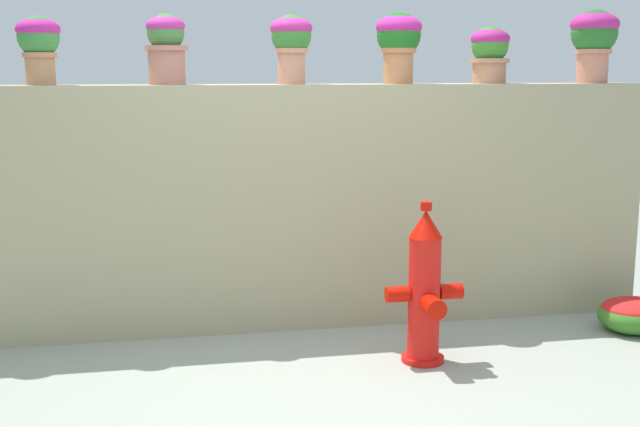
{
  "coord_description": "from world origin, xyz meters",
  "views": [
    {
      "loc": [
        -0.73,
        -3.89,
        1.7
      ],
      "look_at": [
        0.21,
        1.06,
        0.78
      ],
      "focal_mm": 44.91,
      "sensor_mm": 36.0,
      "label": 1
    }
  ],
  "objects_px": {
    "potted_plant_6": "(594,36)",
    "flower_bush_left": "(634,313)",
    "potted_plant_2": "(166,44)",
    "potted_plant_4": "(399,39)",
    "potted_plant_3": "(291,40)",
    "potted_plant_5": "(490,51)",
    "potted_plant_1": "(39,41)",
    "fire_hydrant": "(425,291)"
  },
  "relations": [
    {
      "from": "potted_plant_6",
      "to": "flower_bush_left",
      "type": "relative_size",
      "value": 1.04
    },
    {
      "from": "potted_plant_2",
      "to": "potted_plant_4",
      "type": "relative_size",
      "value": 0.94
    },
    {
      "from": "potted_plant_3",
      "to": "potted_plant_5",
      "type": "bearing_deg",
      "value": 1.76
    },
    {
      "from": "potted_plant_1",
      "to": "potted_plant_4",
      "type": "distance_m",
      "value": 2.25
    },
    {
      "from": "potted_plant_1",
      "to": "flower_bush_left",
      "type": "distance_m",
      "value": 4.14
    },
    {
      "from": "flower_bush_left",
      "to": "potted_plant_5",
      "type": "bearing_deg",
      "value": 142.11
    },
    {
      "from": "potted_plant_1",
      "to": "potted_plant_3",
      "type": "xyz_separation_m",
      "value": [
        1.54,
        -0.02,
        0.02
      ]
    },
    {
      "from": "potted_plant_5",
      "to": "potted_plant_2",
      "type": "bearing_deg",
      "value": -179.58
    },
    {
      "from": "potted_plant_1",
      "to": "potted_plant_4",
      "type": "relative_size",
      "value": 0.9
    },
    {
      "from": "potted_plant_5",
      "to": "potted_plant_6",
      "type": "xyz_separation_m",
      "value": [
        0.72,
        -0.06,
        0.1
      ]
    },
    {
      "from": "potted_plant_4",
      "to": "potted_plant_6",
      "type": "bearing_deg",
      "value": -1.63
    },
    {
      "from": "potted_plant_5",
      "to": "flower_bush_left",
      "type": "xyz_separation_m",
      "value": [
        0.81,
        -0.63,
        -1.69
      ]
    },
    {
      "from": "potted_plant_1",
      "to": "fire_hydrant",
      "type": "xyz_separation_m",
      "value": [
        2.18,
        -0.89,
        -1.43
      ]
    },
    {
      "from": "potted_plant_4",
      "to": "fire_hydrant",
      "type": "distance_m",
      "value": 1.71
    },
    {
      "from": "potted_plant_3",
      "to": "potted_plant_6",
      "type": "bearing_deg",
      "value": -0.47
    },
    {
      "from": "potted_plant_4",
      "to": "fire_hydrant",
      "type": "bearing_deg",
      "value": -94.86
    },
    {
      "from": "potted_plant_2",
      "to": "potted_plant_3",
      "type": "height_order",
      "value": "potted_plant_3"
    },
    {
      "from": "potted_plant_4",
      "to": "potted_plant_6",
      "type": "relative_size",
      "value": 0.93
    },
    {
      "from": "potted_plant_3",
      "to": "fire_hydrant",
      "type": "relative_size",
      "value": 0.46
    },
    {
      "from": "potted_plant_6",
      "to": "flower_bush_left",
      "type": "xyz_separation_m",
      "value": [
        0.09,
        -0.57,
        -1.79
      ]
    },
    {
      "from": "potted_plant_1",
      "to": "fire_hydrant",
      "type": "distance_m",
      "value": 2.75
    },
    {
      "from": "potted_plant_5",
      "to": "flower_bush_left",
      "type": "height_order",
      "value": "potted_plant_5"
    },
    {
      "from": "potted_plant_2",
      "to": "potted_plant_3",
      "type": "bearing_deg",
      "value": -1.91
    },
    {
      "from": "potted_plant_6",
      "to": "potted_plant_5",
      "type": "bearing_deg",
      "value": 175.34
    },
    {
      "from": "potted_plant_5",
      "to": "potted_plant_4",
      "type": "bearing_deg",
      "value": -178.2
    },
    {
      "from": "potted_plant_2",
      "to": "potted_plant_6",
      "type": "height_order",
      "value": "potted_plant_6"
    },
    {
      "from": "potted_plant_3",
      "to": "flower_bush_left",
      "type": "relative_size",
      "value": 0.92
    },
    {
      "from": "potted_plant_1",
      "to": "flower_bush_left",
      "type": "relative_size",
      "value": 0.87
    },
    {
      "from": "fire_hydrant",
      "to": "flower_bush_left",
      "type": "bearing_deg",
      "value": 10.23
    },
    {
      "from": "potted_plant_2",
      "to": "potted_plant_1",
      "type": "bearing_deg",
      "value": -179.69
    },
    {
      "from": "potted_plant_3",
      "to": "fire_hydrant",
      "type": "bearing_deg",
      "value": -53.49
    },
    {
      "from": "potted_plant_6",
      "to": "fire_hydrant",
      "type": "bearing_deg",
      "value": -149.59
    },
    {
      "from": "potted_plant_3",
      "to": "flower_bush_left",
      "type": "height_order",
      "value": "potted_plant_3"
    },
    {
      "from": "potted_plant_4",
      "to": "potted_plant_6",
      "type": "height_order",
      "value": "potted_plant_6"
    },
    {
      "from": "potted_plant_1",
      "to": "fire_hydrant",
      "type": "relative_size",
      "value": 0.44
    },
    {
      "from": "potted_plant_5",
      "to": "fire_hydrant",
      "type": "xyz_separation_m",
      "value": [
        -0.72,
        -0.91,
        -1.38
      ]
    },
    {
      "from": "potted_plant_2",
      "to": "potted_plant_6",
      "type": "xyz_separation_m",
      "value": [
        2.87,
        -0.04,
        0.07
      ]
    },
    {
      "from": "potted_plant_2",
      "to": "potted_plant_4",
      "type": "xyz_separation_m",
      "value": [
        1.5,
        -0.0,
        0.04
      ]
    },
    {
      "from": "potted_plant_5",
      "to": "potted_plant_1",
      "type": "bearing_deg",
      "value": -179.61
    },
    {
      "from": "potted_plant_6",
      "to": "fire_hydrant",
      "type": "height_order",
      "value": "potted_plant_6"
    },
    {
      "from": "potted_plant_1",
      "to": "fire_hydrant",
      "type": "bearing_deg",
      "value": -22.12
    },
    {
      "from": "potted_plant_5",
      "to": "fire_hydrant",
      "type": "relative_size",
      "value": 0.4
    }
  ]
}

